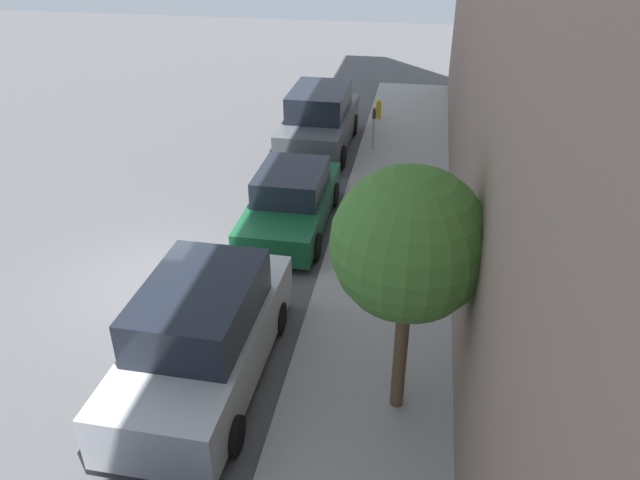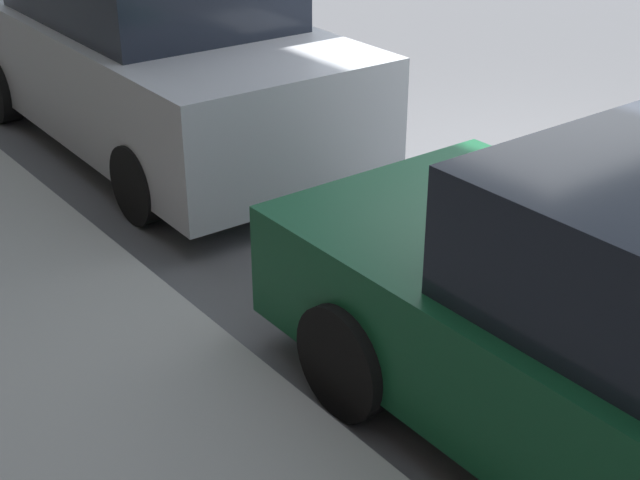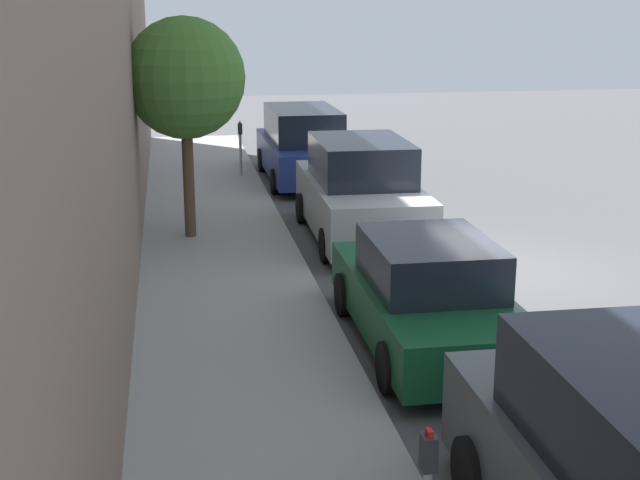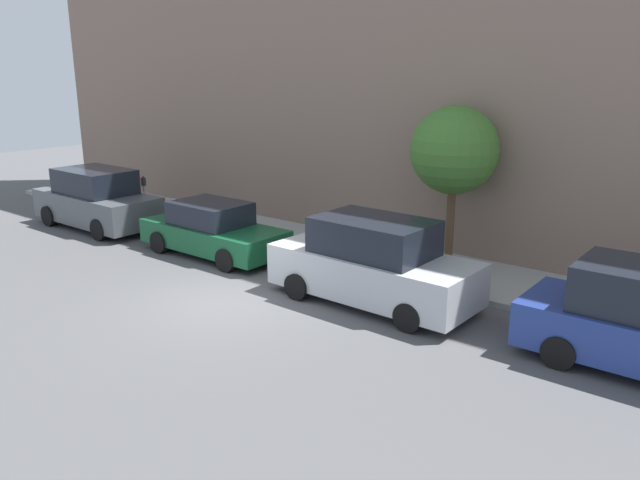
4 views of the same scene
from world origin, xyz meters
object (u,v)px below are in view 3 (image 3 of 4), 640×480
Objects in this scene: parked_minivan_nearest at (303,146)px; street_tree at (185,79)px; parked_suv_second at (361,193)px; parked_sedan_third at (427,296)px; parking_meter_near at (240,142)px.

street_tree is at bearing 61.80° from parked_minivan_nearest.
parked_suv_second is 1.16× the size of street_tree.
parked_minivan_nearest reaches higher than parked_sedan_third.
parked_suv_second is 4.01m from street_tree.
parked_minivan_nearest is 5.96m from parked_suv_second.
parking_meter_near is at bearing -103.77° from street_tree.
parked_sedan_third is 3.21× the size of parking_meter_near.
parked_sedan_third is at bearing 117.06° from street_tree.
street_tree reaches higher than parked_minivan_nearest.
parked_suv_second reaches higher than parked_minivan_nearest.
parked_suv_second is 3.45× the size of parking_meter_near.
parking_meter_near is 0.34× the size of street_tree.
parked_suv_second reaches higher than parking_meter_near.
parked_sedan_third is 1.08× the size of street_tree.
parked_sedan_third is 7.07m from street_tree.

